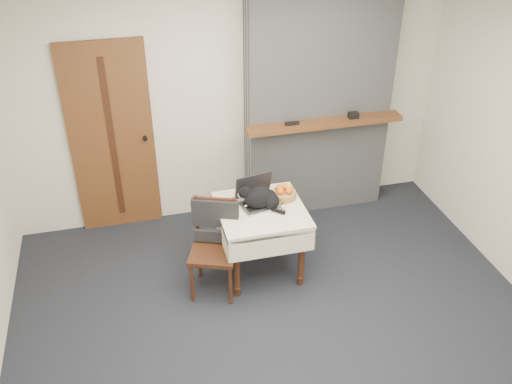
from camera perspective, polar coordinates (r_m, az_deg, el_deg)
ground at (r=4.95m, az=2.65°, el=-13.84°), size 4.50×4.50×0.00m
room_shell at (r=4.29m, az=1.45°, el=7.38°), size 4.52×4.01×2.61m
door at (r=5.85m, az=-14.19°, el=5.10°), size 0.82×0.10×2.00m
chimney at (r=5.94m, az=6.26°, el=9.50°), size 1.62×0.48×2.60m
side_table at (r=5.20m, az=0.52°, el=-2.70°), size 0.78×0.78×0.70m
laptop at (r=5.18m, az=0.14°, el=-0.48°), size 0.41×0.37×0.26m
cat at (r=5.11m, az=0.56°, el=-0.66°), size 0.40×0.33×0.22m
cream_jar at (r=5.02m, az=-2.53°, el=-2.16°), size 0.06×0.06×0.06m
pill_bottle at (r=5.06m, az=2.76°, el=-1.77°), size 0.04×0.04×0.08m
fruit_basket at (r=5.27m, az=2.81°, el=-0.09°), size 0.22×0.22×0.13m
desk_clutter at (r=5.20m, az=2.66°, el=-1.19°), size 0.12×0.09×0.01m
chair at (r=5.06m, az=-4.16°, el=-4.09°), size 0.52×0.51×0.90m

